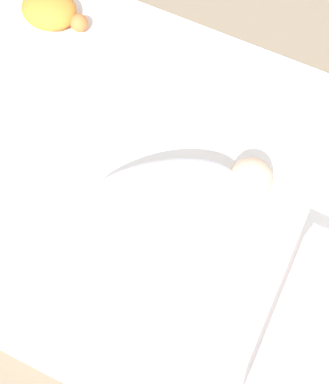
% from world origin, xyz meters
% --- Properties ---
extents(ground_plane, '(12.00, 12.00, 0.00)m').
position_xyz_m(ground_plane, '(0.00, 0.00, 0.00)').
color(ground_plane, '#7A6B56').
extents(bed_mattress, '(1.45, 0.98, 0.16)m').
position_xyz_m(bed_mattress, '(0.00, 0.00, 0.08)').
color(bed_mattress, white).
rests_on(bed_mattress, ground_plane).
extents(swaddled_baby, '(0.43, 0.38, 0.13)m').
position_xyz_m(swaddled_baby, '(0.01, -0.04, 0.23)').
color(swaddled_baby, white).
rests_on(swaddled_baby, bed_mattress).
extents(turtle_plush, '(0.19, 0.13, 0.08)m').
position_xyz_m(turtle_plush, '(-0.52, 0.33, 0.20)').
color(turtle_plush, orange).
rests_on(turtle_plush, bed_mattress).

